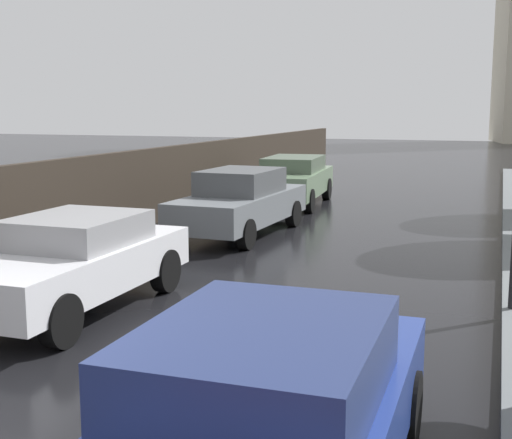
% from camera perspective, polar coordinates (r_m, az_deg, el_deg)
% --- Properties ---
extents(car_grey_mid_road, '(1.90, 4.61, 1.49)m').
position_cam_1_polar(car_grey_mid_road, '(15.81, -1.29, 1.46)').
color(car_grey_mid_road, slate).
rests_on(car_grey_mid_road, ground).
extents(car_green_far_ahead, '(2.06, 4.62, 1.42)m').
position_cam_1_polar(car_green_far_ahead, '(20.74, 3.03, 3.32)').
color(car_green_far_ahead, slate).
rests_on(car_green_far_ahead, ground).
extents(car_white_behind_camera, '(1.84, 4.19, 1.35)m').
position_cam_1_polar(car_white_behind_camera, '(10.27, -14.84, -3.29)').
color(car_white_behind_camera, silver).
rests_on(car_white_behind_camera, ground).
extents(car_blue_far_lane, '(1.87, 4.55, 1.44)m').
position_cam_1_polar(car_blue_far_lane, '(4.98, 0.57, -16.25)').
color(car_blue_far_lane, navy).
rests_on(car_blue_far_lane, ground).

